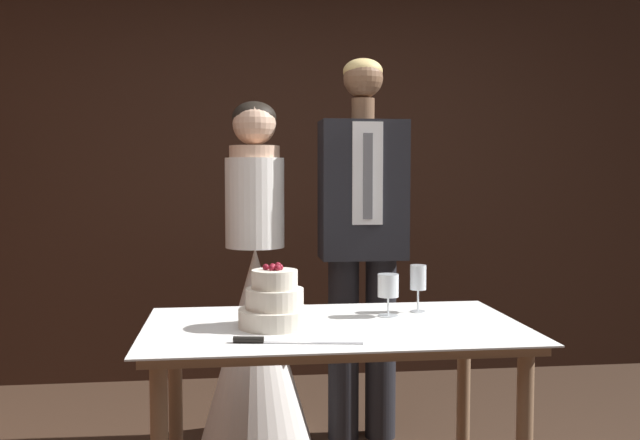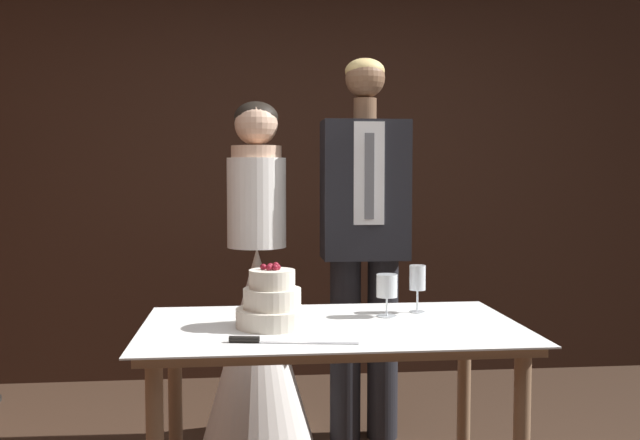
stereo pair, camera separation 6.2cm
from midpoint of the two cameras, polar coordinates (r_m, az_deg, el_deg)
wall_back at (r=4.57m, az=-1.23°, el=4.76°), size 4.85×0.12×2.76m
cake_table at (r=2.65m, az=1.62°, el=-10.20°), size 1.38×0.81×0.75m
tiered_cake at (r=2.58m, az=-3.16°, el=-6.69°), size 0.26×0.26×0.23m
cake_knife at (r=2.36m, az=-3.41°, el=-9.61°), size 0.42×0.09×0.02m
wine_glass_near at (r=2.86m, az=8.42°, el=-4.79°), size 0.06×0.06×0.19m
wine_glass_middle at (r=2.77m, az=6.01°, el=-5.35°), size 0.08×0.08×0.16m
bride at (r=3.46m, az=-4.53°, el=-7.88°), size 0.54×0.54×1.64m
groom at (r=3.45m, az=4.09°, el=-0.97°), size 0.41×0.25×1.85m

